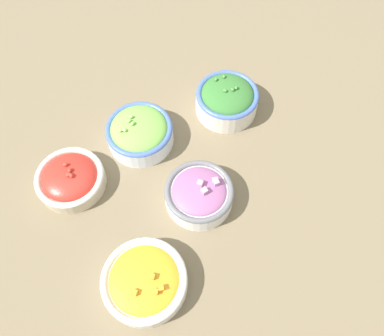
{
  "coord_description": "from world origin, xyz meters",
  "views": [
    {
      "loc": [
        -0.21,
        -0.3,
        0.69
      ],
      "look_at": [
        0.0,
        0.0,
        0.03
      ],
      "focal_mm": 35.0,
      "sensor_mm": 36.0,
      "label": 1
    }
  ],
  "objects": [
    {
      "name": "bowl_lettuce",
      "position": [
        -0.04,
        0.13,
        0.03
      ],
      "size": [
        0.14,
        0.14,
        0.07
      ],
      "color": "silver",
      "rests_on": "ground_plane"
    },
    {
      "name": "bowl_squash",
      "position": [
        -0.19,
        -0.13,
        0.02
      ],
      "size": [
        0.15,
        0.15,
        0.05
      ],
      "color": "silver",
      "rests_on": "ground_plane"
    },
    {
      "name": "ground_plane",
      "position": [
        0.0,
        0.0,
        0.0
      ],
      "size": [
        3.0,
        3.0,
        0.0
      ],
      "primitive_type": "plane",
      "color": "#75664C"
    },
    {
      "name": "bowl_red_onion",
      "position": [
        -0.02,
        -0.05,
        0.03
      ],
      "size": [
        0.13,
        0.13,
        0.06
      ],
      "color": "white",
      "rests_on": "ground_plane"
    },
    {
      "name": "bowl_cherry_tomatoes",
      "position": [
        -0.21,
        0.12,
        0.02
      ],
      "size": [
        0.14,
        0.14,
        0.06
      ],
      "color": "beige",
      "rests_on": "ground_plane"
    },
    {
      "name": "bowl_broccoli",
      "position": [
        0.16,
        0.1,
        0.04
      ],
      "size": [
        0.14,
        0.14,
        0.08
      ],
      "color": "silver",
      "rests_on": "ground_plane"
    }
  ]
}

